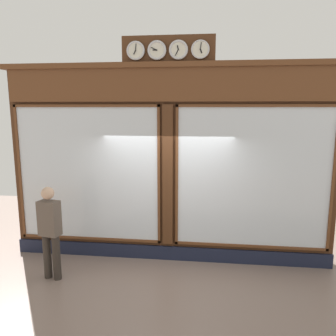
{
  "coord_description": "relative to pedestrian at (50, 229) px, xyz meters",
  "views": [
    {
      "loc": [
        -0.77,
        6.32,
        3.04
      ],
      "look_at": [
        0.0,
        0.0,
        1.88
      ],
      "focal_mm": 35.77,
      "sensor_mm": 36.0,
      "label": 1
    }
  ],
  "objects": [
    {
      "name": "shop_facade",
      "position": [
        -1.97,
        -1.15,
        1.02
      ],
      "size": [
        6.47,
        0.42,
        4.33
      ],
      "color": "#4C2B16",
      "rests_on": "ground_plane"
    },
    {
      "name": "pedestrian",
      "position": [
        0.0,
        0.0,
        0.0
      ],
      "size": [
        0.4,
        0.29,
        1.69
      ],
      "color": "#312A24",
      "rests_on": "ground_plane"
    }
  ]
}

